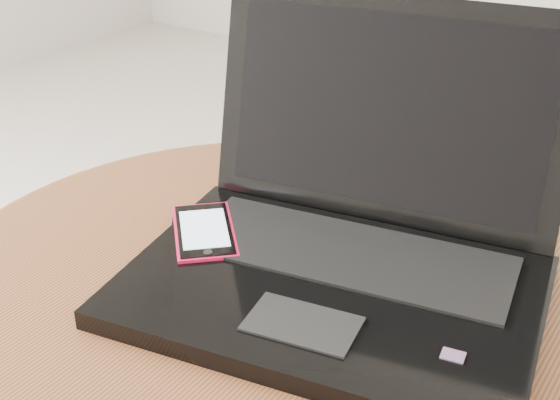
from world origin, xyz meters
The scene contains 4 objects.
table centered at (0.10, -0.12, 0.42)m, with size 0.68×0.68×0.54m.
laptop centered at (0.16, -0.07, 0.58)m, with size 0.41×0.37×0.24m.
phone_black centered at (0.01, -0.10, 0.54)m, with size 0.12×0.13×0.01m.
phone_pink centered at (0.02, -0.11, 0.55)m, with size 0.12×0.12×0.01m.
Camera 1 is at (0.45, -0.61, 0.94)m, focal length 48.95 mm.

